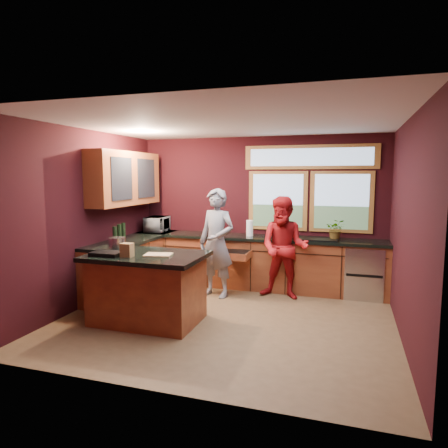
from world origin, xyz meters
The scene contains 14 objects.
floor centered at (0.00, 0.00, 0.00)m, with size 4.50×4.50×0.00m, color brown.
room_shell centered at (-0.60, 0.32, 1.80)m, with size 4.52×4.02×2.71m.
back_counter centered at (0.20, 1.70, 0.46)m, with size 4.50×0.64×0.93m.
left_counter centered at (-1.95, 0.85, 0.47)m, with size 0.64×2.30×0.93m.
island centered at (-1.01, -0.40, 0.48)m, with size 1.55×1.05×0.95m.
person_grey centered at (-0.48, 1.00, 0.90)m, with size 0.65×0.43×1.79m, color slate.
person_red centered at (0.60, 1.23, 0.83)m, with size 0.81×0.63×1.67m, color #A11215.
microwave centered at (-1.92, 1.70, 1.07)m, with size 0.52×0.35×0.29m, color #999999.
potted_plant centered at (1.38, 1.75, 1.10)m, with size 0.31×0.27×0.34m, color #999999.
paper_towel centered at (-0.10, 1.70, 1.07)m, with size 0.12×0.12×0.28m, color white.
cutting_board centered at (-0.81, -0.45, 0.95)m, with size 0.35×0.25×0.02m, color #A88256.
stock_pot centered at (-1.56, -0.25, 1.03)m, with size 0.24×0.24×0.18m, color #B9B9BE.
paper_bag centered at (-1.16, -0.65, 1.03)m, with size 0.15×0.12×0.18m, color brown.
black_tray centered at (-1.46, -0.65, 0.97)m, with size 0.40×0.28×0.05m, color black.
Camera 1 is at (1.59, -5.15, 2.00)m, focal length 32.00 mm.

